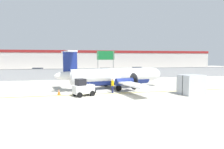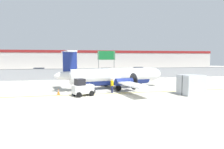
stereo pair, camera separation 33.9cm
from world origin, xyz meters
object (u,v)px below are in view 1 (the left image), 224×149
(traffic_cone_near_right, at_px, (59,92))
(parked_car_0, at_px, (37,71))
(ground_crew_worker, at_px, (113,85))
(traffic_cone_near_left, at_px, (101,84))
(cargo_container, at_px, (191,85))
(highway_sign, at_px, (106,58))
(parked_car_1, at_px, (70,72))
(commuter_airplane, at_px, (115,77))
(baggage_tug, at_px, (83,88))
(parked_car_3, at_px, (137,70))
(parked_car_2, at_px, (106,71))

(traffic_cone_near_right, relative_size, parked_car_0, 0.15)
(ground_crew_worker, distance_m, traffic_cone_near_left, 6.25)
(cargo_container, relative_size, traffic_cone_near_left, 4.18)
(highway_sign, bearing_deg, parked_car_1, 145.68)
(ground_crew_worker, relative_size, parked_car_0, 0.39)
(parked_car_1, height_order, highway_sign, highway_sign)
(cargo_container, bearing_deg, parked_car_1, 108.57)
(commuter_airplane, relative_size, parked_car_1, 3.80)
(traffic_cone_near_right, bearing_deg, cargo_container, -11.67)
(parked_car_0, relative_size, parked_car_1, 1.04)
(commuter_airplane, distance_m, parked_car_0, 28.89)
(baggage_tug, xyz_separation_m, ground_crew_worker, (3.50, 1.16, 0.10))
(commuter_airplane, relative_size, ground_crew_worker, 9.43)
(parked_car_0, bearing_deg, baggage_tug, 113.73)
(baggage_tug, bearing_deg, traffic_cone_near_right, 130.71)
(traffic_cone_near_right, bearing_deg, ground_crew_worker, -1.31)
(parked_car_0, bearing_deg, parked_car_1, 147.41)
(cargo_container, bearing_deg, traffic_cone_near_right, 159.71)
(parked_car_1, relative_size, parked_car_3, 0.99)
(parked_car_0, height_order, highway_sign, highway_sign)
(traffic_cone_near_left, xyz_separation_m, highway_sign, (2.87, 11.28, 3.83))
(ground_crew_worker, relative_size, parked_car_1, 0.40)
(cargo_container, relative_size, parked_car_2, 0.62)
(ground_crew_worker, xyz_separation_m, highway_sign, (2.49, 17.48, 3.19))
(parked_car_1, bearing_deg, cargo_container, -63.53)
(parked_car_2, relative_size, highway_sign, 0.78)
(cargo_container, distance_m, traffic_cone_near_right, 14.78)
(cargo_container, distance_m, parked_car_1, 28.25)
(baggage_tug, height_order, parked_car_3, baggage_tug)
(traffic_cone_near_right, bearing_deg, parked_car_1, 86.00)
(traffic_cone_near_left, bearing_deg, parked_car_2, 77.04)
(cargo_container, xyz_separation_m, parked_car_0, (-20.74, 31.66, -0.21))
(traffic_cone_near_right, xyz_separation_m, parked_car_2, (10.01, 24.77, 0.58))
(traffic_cone_near_left, bearing_deg, parked_car_1, 104.50)
(traffic_cone_near_right, xyz_separation_m, parked_car_0, (-6.28, 28.67, 0.58))
(commuter_airplane, xyz_separation_m, traffic_cone_near_right, (-7.22, -3.13, -1.29))
(parked_car_1, distance_m, highway_sign, 9.10)
(baggage_tug, xyz_separation_m, traffic_cone_near_right, (-2.58, 1.30, -0.54))
(commuter_airplane, height_order, parked_car_3, commuter_airplane)
(traffic_cone_near_left, height_order, parked_car_2, parked_car_2)
(commuter_airplane, xyz_separation_m, parked_car_1, (-5.67, 19.00, -0.71))
(traffic_cone_near_right, bearing_deg, highway_sign, 63.70)
(commuter_airplane, height_order, traffic_cone_near_right, commuter_airplane)
(cargo_container, height_order, traffic_cone_near_left, cargo_container)
(baggage_tug, relative_size, parked_car_2, 0.60)
(cargo_container, xyz_separation_m, parked_car_2, (-4.45, 27.75, -0.21))
(commuter_airplane, distance_m, baggage_tug, 6.46)
(parked_car_1, bearing_deg, parked_car_2, 16.54)
(commuter_airplane, relative_size, traffic_cone_near_left, 25.04)
(parked_car_0, bearing_deg, commuter_airplane, 125.12)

